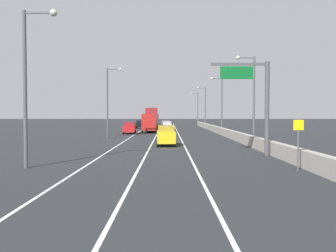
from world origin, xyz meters
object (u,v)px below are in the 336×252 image
object	(u,v)px
car_black_5	(139,124)
lamp_post_left_near	(27,77)
lamp_post_left_mid	(107,97)
car_gray_2	(164,125)
car_white_4	(165,126)
lamp_post_right_third	(219,101)
lamp_post_right_fifth	(195,106)
car_red_0	(128,128)
car_green_1	(154,123)
speed_advisory_sign	(296,141)
car_yellow_3	(164,136)
overhead_sign_gantry	(256,96)
lamp_post_right_fourth	(202,104)
box_truck	(149,121)

from	to	relation	value
car_black_5	lamp_post_left_near	bearing A→B (deg)	-92.10
lamp_post_left_mid	car_gray_2	size ratio (longest dim) A/B	2.26
car_gray_2	car_white_4	distance (m)	7.09
lamp_post_right_third	lamp_post_right_fifth	xyz separation A→B (m)	(-0.35, 48.82, 0.00)
car_red_0	car_white_4	xyz separation A→B (m)	(6.24, 7.35, -0.04)
car_green_1	lamp_post_left_near	bearing A→B (deg)	-94.21
lamp_post_left_mid	car_gray_2	bearing A→B (deg)	72.17
speed_advisory_sign	car_yellow_3	distance (m)	18.78
car_black_5	overhead_sign_gantry	bearing A→B (deg)	-76.26
car_gray_2	car_yellow_3	distance (m)	37.35
car_red_0	overhead_sign_gantry	bearing A→B (deg)	-67.00
overhead_sign_gantry	speed_advisory_sign	xyz separation A→B (m)	(0.44, -8.05, -2.96)
overhead_sign_gantry	car_black_5	distance (m)	56.62
lamp_post_right_fourth	lamp_post_right_fifth	distance (m)	24.41
lamp_post_left_mid	box_truck	size ratio (longest dim) A/B	1.01
lamp_post_left_mid	car_green_1	distance (m)	44.67
overhead_sign_gantry	car_green_1	world-z (taller)	overhead_sign_gantry
lamp_post_right_third	lamp_post_left_near	world-z (taller)	same
speed_advisory_sign	car_gray_2	size ratio (longest dim) A/B	0.70
lamp_post_right_fourth	lamp_post_left_mid	xyz separation A→B (m)	(-16.95, -37.94, 0.00)
lamp_post_left_mid	car_red_0	size ratio (longest dim) A/B	2.19
lamp_post_right_fourth	car_yellow_3	distance (m)	52.33
lamp_post_left_near	box_truck	distance (m)	44.73
lamp_post_right_fifth	lamp_post_left_mid	distance (m)	64.64
lamp_post_right_fifth	car_white_4	distance (m)	46.62
overhead_sign_gantry	box_truck	distance (m)	38.88
lamp_post_right_third	car_gray_2	xyz separation A→B (m)	(-9.71, 10.40, -4.62)
lamp_post_right_third	car_green_1	size ratio (longest dim) A/B	2.12
car_white_4	car_red_0	bearing A→B (deg)	-130.33
lamp_post_left_near	car_black_5	xyz separation A→B (m)	(2.26, 61.74, -4.68)
lamp_post_right_fifth	car_gray_2	distance (m)	39.82
overhead_sign_gantry	lamp_post_right_fifth	bearing A→B (deg)	88.86
car_gray_2	car_black_5	xyz separation A→B (m)	(-5.73, 8.52, -0.06)
car_red_0	lamp_post_right_fifth	bearing A→B (deg)	73.92
box_truck	car_white_4	bearing A→B (deg)	32.25
lamp_post_right_fifth	car_white_4	bearing A→B (deg)	-101.19
car_gray_2	car_white_4	world-z (taller)	car_gray_2
speed_advisory_sign	car_green_1	distance (m)	75.38
lamp_post_right_fifth	lamp_post_left_near	world-z (taller)	same
lamp_post_right_third	car_yellow_3	xyz separation A→B (m)	(-9.42, -26.95, -4.54)
car_green_1	car_white_4	world-z (taller)	car_green_1
speed_advisory_sign	car_black_5	size ratio (longest dim) A/B	0.69
overhead_sign_gantry	car_white_4	distance (m)	40.13
lamp_post_right_fourth	car_white_4	world-z (taller)	lamp_post_right_fourth
overhead_sign_gantry	lamp_post_left_mid	bearing A→B (deg)	124.44
overhead_sign_gantry	lamp_post_right_fourth	size ratio (longest dim) A/B	0.77
car_black_5	box_truck	distance (m)	17.79
car_gray_2	lamp_post_left_near	bearing A→B (deg)	-98.55
car_red_0	box_truck	distance (m)	6.45
lamp_post_right_fourth	car_red_0	world-z (taller)	lamp_post_right_fourth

